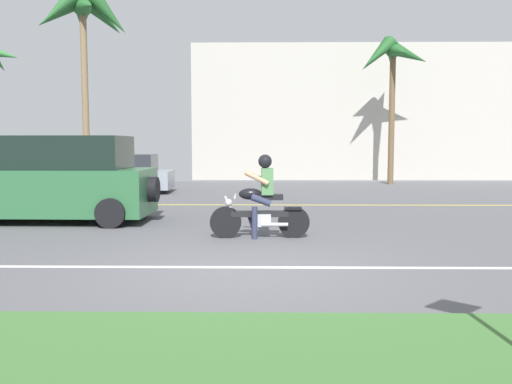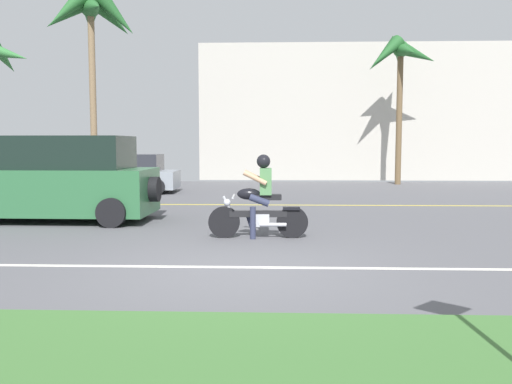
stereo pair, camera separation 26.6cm
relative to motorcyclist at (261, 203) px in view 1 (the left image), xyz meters
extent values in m
cube|color=#545459|center=(-0.21, 0.44, -0.69)|extent=(56.00, 30.00, 0.04)
cube|color=silver|center=(-0.21, -2.49, -0.67)|extent=(50.40, 0.12, 0.01)
cube|color=yellow|center=(-0.21, 5.55, -0.67)|extent=(50.40, 0.12, 0.01)
cylinder|color=black|center=(-0.67, -0.02, -0.37)|extent=(0.60, 0.11, 0.60)
cylinder|color=black|center=(0.63, 0.02, -0.37)|extent=(0.60, 0.11, 0.60)
cylinder|color=#B7BAC1|center=(-0.57, -0.01, -0.12)|extent=(0.27, 0.06, 0.52)
cube|color=black|center=(-0.02, 0.00, -0.21)|extent=(1.09, 0.13, 0.12)
cube|color=#B7BAC1|center=(0.03, 0.00, -0.33)|extent=(0.33, 0.21, 0.24)
ellipsoid|color=black|center=(-0.20, 0.00, 0.17)|extent=(0.44, 0.24, 0.22)
cube|color=black|center=(0.18, 0.01, 0.11)|extent=(0.49, 0.23, 0.10)
cube|color=black|center=(0.61, 0.02, -0.10)|extent=(0.32, 0.17, 0.06)
cylinder|color=#B7BAC1|center=(-0.49, -0.01, 0.12)|extent=(0.06, 0.62, 0.04)
sphere|color=#B7BAC1|center=(-0.61, -0.02, 0.00)|extent=(0.14, 0.14, 0.14)
cylinder|color=#B7BAC1|center=(0.27, -0.11, -0.40)|extent=(0.50, 0.09, 0.07)
cube|color=#4C7F4C|center=(0.12, 0.01, 0.41)|extent=(0.23, 0.33, 0.50)
sphere|color=black|center=(0.08, 0.01, 0.79)|extent=(0.26, 0.26, 0.26)
cylinder|color=#2D334C|center=(0.00, 0.10, 0.06)|extent=(0.40, 0.14, 0.25)
cylinder|color=#2D334C|center=(0.01, -0.10, 0.06)|extent=(0.40, 0.14, 0.25)
cylinder|color=#2D334C|center=(-0.11, -0.14, -0.37)|extent=(0.11, 0.11, 0.61)
cylinder|color=#2D334C|center=(-0.16, 0.12, -0.40)|extent=(0.21, 0.12, 0.34)
cylinder|color=tan|center=(-0.08, 0.20, 0.48)|extent=(0.45, 0.10, 0.28)
cylinder|color=tan|center=(-0.07, -0.20, 0.48)|extent=(0.45, 0.10, 0.28)
cube|color=#2D663D|center=(-4.77, 2.11, 0.02)|extent=(4.45, 1.94, 1.04)
cube|color=black|center=(-4.69, 2.11, 0.92)|extent=(3.21, 1.66, 0.75)
cylinder|color=black|center=(-3.17, 3.03, -0.35)|extent=(0.64, 0.23, 0.64)
cylinder|color=black|center=(-6.35, 3.07, -0.35)|extent=(0.64, 0.23, 0.64)
cylinder|color=black|center=(-3.20, 1.15, -0.35)|extent=(0.64, 0.23, 0.64)
cylinder|color=black|center=(-2.46, 2.08, 0.08)|extent=(0.21, 0.58, 0.58)
cylinder|color=black|center=(-8.75, 8.48, -0.39)|extent=(0.56, 0.20, 0.56)
cylinder|color=black|center=(-8.80, 10.18, -0.39)|extent=(0.56, 0.20, 0.56)
cube|color=#8C939E|center=(-5.34, 9.44, -0.19)|extent=(4.05, 1.83, 0.65)
cube|color=#2D2F36|center=(-5.10, 9.45, 0.44)|extent=(2.36, 1.55, 0.60)
cylinder|color=black|center=(-3.91, 10.34, -0.39)|extent=(0.56, 0.19, 0.56)
cylinder|color=black|center=(-6.80, 10.28, -0.39)|extent=(0.56, 0.19, 0.56)
cylinder|color=black|center=(-3.87, 8.60, -0.39)|extent=(0.56, 0.19, 0.56)
cylinder|color=black|center=(-6.76, 8.54, -0.39)|extent=(0.56, 0.19, 0.56)
cylinder|color=brown|center=(5.70, 13.91, 2.27)|extent=(0.26, 0.26, 5.87)
sphere|color=#235B28|center=(5.70, 13.91, 5.20)|extent=(0.67, 0.67, 0.67)
cone|color=#235B28|center=(6.46, 14.04, 5.01)|extent=(1.89, 0.91, 1.14)
cone|color=#235B28|center=(5.84, 14.67, 5.01)|extent=(0.92, 1.89, 1.20)
cone|color=#235B28|center=(5.03, 14.28, 5.01)|extent=(1.76, 1.35, 1.61)
cone|color=#235B28|center=(5.02, 13.56, 5.01)|extent=(1.80, 1.33, 1.55)
cone|color=#235B28|center=(5.81, 13.15, 5.01)|extent=(0.86, 1.87, 1.01)
cylinder|color=#846B4C|center=(-7.73, 13.43, 3.18)|extent=(0.29, 0.29, 7.70)
sphere|color=#235B28|center=(-7.73, 13.43, 7.03)|extent=(0.74, 0.74, 0.74)
cone|color=#235B28|center=(-6.72, 13.63, 6.78)|extent=(2.24, 1.22, 2.25)
cone|color=#235B28|center=(-7.12, 14.25, 6.78)|extent=(2.06, 2.39, 1.92)
cone|color=#235B28|center=(-8.07, 14.39, 6.78)|extent=(1.59, 2.56, 1.54)
cone|color=#235B28|center=(-8.75, 13.48, 6.78)|extent=(2.42, 0.94, 1.86)
cone|color=#235B28|center=(-8.37, 12.63, 6.78)|extent=(2.04, 2.26, 2.15)
cone|color=#235B28|center=(-7.26, 12.51, 6.78)|extent=(1.83, 2.50, 1.24)
cube|color=#BCB7AD|center=(7.03, 18.44, 2.67)|extent=(21.07, 4.00, 6.69)
camera|label=1|loc=(0.06, -10.15, 1.11)|focal=37.82mm
camera|label=2|loc=(0.33, -10.15, 1.11)|focal=37.82mm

